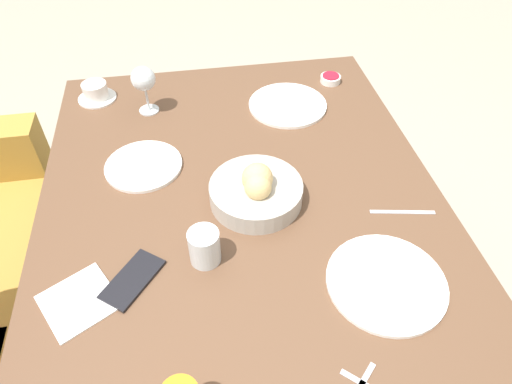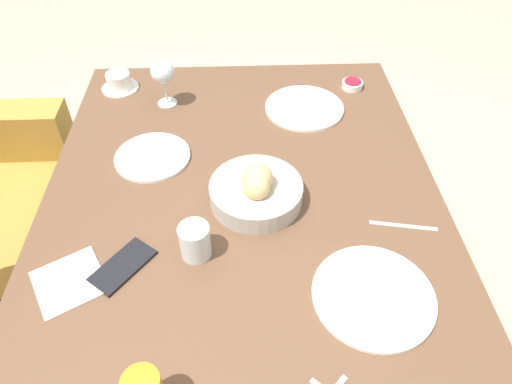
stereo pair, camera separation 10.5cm
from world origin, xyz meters
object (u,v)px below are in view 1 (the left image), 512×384
object	(u,v)px
water_tumbler	(204,247)
coffee_cup	(96,92)
wine_glass	(143,80)
plate_far_center	(144,166)
plate_near_left	(386,282)
bread_basket	(256,190)
knife_silver	(402,212)
cell_phone	(133,279)
jam_bowl_berry	(330,79)
plate_near_right	(288,105)
napkin	(79,301)

from	to	relation	value
water_tumbler	coffee_cup	distance (m)	0.78
wine_glass	coffee_cup	world-z (taller)	wine_glass
plate_far_center	water_tumbler	size ratio (longest dim) A/B	2.45
plate_near_left	bread_basket	bearing A→B (deg)	38.67
coffee_cup	knife_silver	xyz separation A→B (m)	(-0.66, -0.81, -0.02)
knife_silver	cell_phone	distance (m)	0.68
coffee_cup	knife_silver	size ratio (longest dim) A/B	0.76
bread_basket	jam_bowl_berry	size ratio (longest dim) A/B	3.41
plate_near_right	cell_phone	bearing A→B (deg)	141.32
cell_phone	knife_silver	bearing A→B (deg)	-82.00
plate_near_left	jam_bowl_berry	xyz separation A→B (m)	(0.83, -0.11, 0.01)
jam_bowl_berry	coffee_cup	bearing A→B (deg)	88.05
plate_far_center	wine_glass	world-z (taller)	wine_glass
wine_glass	plate_far_center	bearing A→B (deg)	176.63
bread_basket	wine_glass	bearing A→B (deg)	30.83
jam_bowl_berry	napkin	xyz separation A→B (m)	(-0.77, 0.78, -0.01)
wine_glass	knife_silver	bearing A→B (deg)	-131.58
bread_basket	wine_glass	size ratio (longest dim) A/B	1.54
coffee_cup	jam_bowl_berry	distance (m)	0.80
wine_glass	coffee_cup	xyz separation A→B (m)	(0.10, 0.17, -0.09)
water_tumbler	cell_phone	size ratio (longest dim) A/B	0.54
plate_near_right	wine_glass	bearing A→B (deg)	83.73
wine_glass	coffee_cup	bearing A→B (deg)	59.94
water_tumbler	coffee_cup	bearing A→B (deg)	22.44
cell_phone	plate_far_center	bearing A→B (deg)	-3.34
plate_far_center	cell_phone	bearing A→B (deg)	176.66
napkin	knife_silver	bearing A→B (deg)	-80.52
plate_far_center	jam_bowl_berry	distance (m)	0.73
bread_basket	napkin	xyz separation A→B (m)	(-0.23, 0.43, -0.04)
plate_far_center	napkin	bearing A→B (deg)	162.22
wine_glass	knife_silver	xyz separation A→B (m)	(-0.56, -0.64, -0.11)
plate_near_left	napkin	size ratio (longest dim) A/B	1.36
jam_bowl_berry	napkin	size ratio (longest dim) A/B	0.36
knife_silver	napkin	size ratio (longest dim) A/B	0.84
bread_basket	napkin	bearing A→B (deg)	118.89
wine_glass	water_tumbler	bearing A→B (deg)	-168.46
bread_basket	knife_silver	distance (m)	0.38
napkin	jam_bowl_berry	bearing A→B (deg)	-45.47
plate_far_center	wine_glass	size ratio (longest dim) A/B	1.39
plate_near_right	jam_bowl_berry	world-z (taller)	jam_bowl_berry
plate_near_left	coffee_cup	distance (m)	1.10
plate_near_left	napkin	bearing A→B (deg)	84.36
bread_basket	knife_silver	bearing A→B (deg)	-106.00
plate_near_right	plate_far_center	size ratio (longest dim) A/B	1.18
plate_near_right	plate_far_center	world-z (taller)	same
water_tumbler	knife_silver	world-z (taller)	water_tumbler
plate_near_right	cell_phone	world-z (taller)	plate_near_right
water_tumbler	plate_far_center	bearing A→B (deg)	22.43
coffee_cup	wine_glass	bearing A→B (deg)	-120.06
jam_bowl_berry	wine_glass	bearing A→B (deg)	96.54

